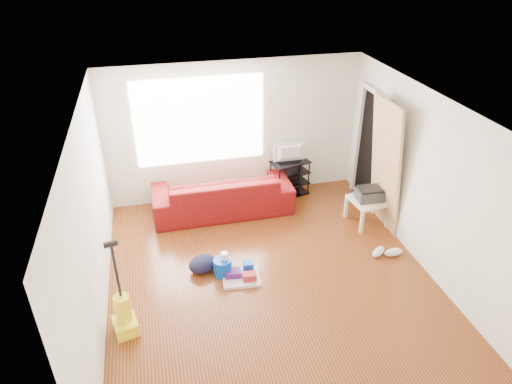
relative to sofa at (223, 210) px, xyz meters
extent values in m
cube|color=#481F0F|center=(0.35, -1.95, 0.00)|extent=(4.50, 5.00, 0.01)
cube|color=white|center=(0.35, -1.95, 2.50)|extent=(4.50, 5.00, 0.01)
cube|color=silver|center=(0.35, 0.55, 1.25)|extent=(4.50, 0.01, 2.50)
cube|color=silver|center=(0.35, -4.45, 1.25)|extent=(4.50, 0.01, 2.50)
cube|color=silver|center=(-1.90, -1.95, 1.25)|extent=(0.01, 5.00, 2.50)
cube|color=silver|center=(2.60, -1.95, 1.25)|extent=(0.01, 5.00, 2.50)
cube|color=white|center=(-0.25, 0.53, 1.50)|extent=(2.20, 0.01, 1.50)
cube|color=silver|center=(2.56, -0.70, 1.00)|extent=(0.06, 0.08, 2.00)
cube|color=silver|center=(2.56, 0.20, 1.00)|extent=(0.06, 0.08, 2.00)
cube|color=silver|center=(2.56, -0.25, 2.04)|extent=(0.06, 0.98, 0.08)
cube|color=black|center=(2.59, -0.25, 1.00)|extent=(0.01, 0.86, 1.98)
imported|color=#570509|center=(0.00, 0.00, 0.00)|extent=(2.40, 0.94, 0.70)
cube|color=black|center=(1.31, 0.27, 0.03)|extent=(0.75, 0.54, 0.02)
cube|color=black|center=(1.31, 0.27, 0.24)|extent=(0.75, 0.54, 0.02)
cube|color=black|center=(1.31, 0.27, 0.46)|extent=(0.75, 0.54, 0.02)
cube|color=black|center=(1.31, 0.27, 0.67)|extent=(0.75, 0.54, 0.02)
cylinder|color=black|center=(1.05, 0.04, 0.34)|extent=(0.02, 0.02, 0.68)
cylinder|color=black|center=(0.97, 0.36, 0.34)|extent=(0.02, 0.02, 0.68)
cylinder|color=black|center=(1.65, 0.18, 0.34)|extent=(0.02, 0.02, 0.68)
cylinder|color=black|center=(1.57, 0.50, 0.34)|extent=(0.02, 0.02, 0.68)
imported|color=black|center=(1.31, 0.27, 0.86)|extent=(0.60, 0.08, 0.35)
cube|color=beige|center=(2.30, -0.93, 0.42)|extent=(0.61, 0.61, 0.05)
cube|color=beige|center=(2.08, -1.21, 0.20)|extent=(0.05, 0.05, 0.40)
cube|color=beige|center=(2.02, -0.72, 0.20)|extent=(0.05, 0.05, 0.40)
cube|color=beige|center=(2.58, -1.15, 0.20)|extent=(0.05, 0.05, 0.40)
cube|color=beige|center=(2.51, -0.66, 0.20)|extent=(0.05, 0.05, 0.40)
cube|color=#323233|center=(2.30, -0.93, 0.54)|extent=(0.42, 0.33, 0.17)
cube|color=black|center=(2.30, -0.93, 0.64)|extent=(0.38, 0.29, 0.04)
cylinder|color=#053FB0|center=(-0.30, -1.71, 0.00)|extent=(0.29, 0.29, 0.26)
cylinder|color=silver|center=(-0.27, -1.70, 0.18)|extent=(0.11, 0.11, 0.10)
cube|color=beige|center=(-0.07, -1.88, 0.02)|extent=(0.57, 0.47, 0.04)
cube|color=maroon|center=(0.04, -1.96, 0.09)|extent=(0.20, 0.14, 0.11)
cube|color=#441161|center=(-0.17, -1.82, 0.08)|extent=(0.25, 0.19, 0.08)
cube|color=blue|center=(0.06, -1.77, 0.12)|extent=(0.16, 0.14, 0.15)
ellipsoid|color=black|center=(-0.57, -1.56, 0.00)|extent=(0.51, 0.46, 0.23)
ellipsoid|color=silver|center=(2.09, -1.83, 0.06)|extent=(0.32, 0.27, 0.12)
ellipsoid|color=silver|center=(2.31, -1.89, 0.06)|extent=(0.30, 0.13, 0.12)
cube|color=yellow|center=(-1.65, -2.50, 0.09)|extent=(0.34, 0.36, 0.18)
cylinder|color=yellow|center=(-1.65, -2.45, 0.35)|extent=(0.20, 0.20, 0.34)
cylinder|color=black|center=(-1.65, -2.42, 0.89)|extent=(0.04, 0.04, 0.73)
cube|color=black|center=(-1.65, -2.42, 1.28)|extent=(0.16, 0.07, 0.06)
cube|color=#B17B4D|center=(2.48, -1.01, 0.00)|extent=(0.27, 0.87, 2.17)
camera|label=1|loc=(-1.04, -6.81, 4.32)|focal=32.00mm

